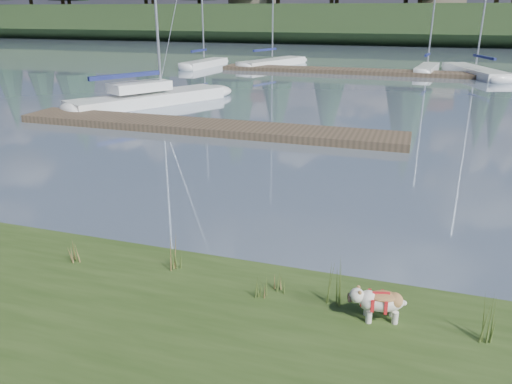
% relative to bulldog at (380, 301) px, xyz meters
% --- Properties ---
extents(ground, '(200.00, 200.00, 0.00)m').
position_rel_bulldog_xyz_m(ground, '(-3.86, 32.61, -0.65)').
color(ground, slate).
rests_on(ground, ground).
extents(ridge, '(200.00, 20.00, 5.00)m').
position_rel_bulldog_xyz_m(ridge, '(-3.86, 75.61, 1.85)').
color(ridge, '#203118').
rests_on(ridge, ground).
extents(bulldog, '(0.83, 0.45, 0.49)m').
position_rel_bulldog_xyz_m(bulldog, '(0.00, 0.00, 0.00)').
color(bulldog, silver).
rests_on(bulldog, bank).
extents(sailboat_main, '(6.16, 9.08, 13.42)m').
position_rel_bulldog_xyz_m(sailboat_main, '(-12.43, 16.67, -0.23)').
color(sailboat_main, white).
rests_on(sailboat_main, ground).
extents(dock_near, '(16.00, 2.00, 0.30)m').
position_rel_bulldog_xyz_m(dock_near, '(-7.86, 11.61, -0.50)').
color(dock_near, '#4C3D2C').
rests_on(dock_near, ground).
extents(dock_far, '(26.00, 2.20, 0.30)m').
position_rel_bulldog_xyz_m(dock_far, '(-1.86, 32.61, -0.50)').
color(dock_far, '#4C3D2C').
rests_on(dock_far, ground).
extents(sailboat_bg_0, '(2.01, 6.85, 9.93)m').
position_rel_bulldog_xyz_m(sailboat_bg_0, '(-17.04, 33.60, -0.33)').
color(sailboat_bg_0, white).
rests_on(sailboat_bg_0, ground).
extents(sailboat_bg_1, '(4.63, 8.67, 12.80)m').
position_rel_bulldog_xyz_m(sailboat_bg_1, '(-11.67, 36.34, -0.33)').
color(sailboat_bg_1, white).
rests_on(sailboat_bg_1, ground).
extents(sailboat_bg_2, '(1.94, 6.18, 9.35)m').
position_rel_bulldog_xyz_m(sailboat_bg_2, '(0.70, 35.00, -0.32)').
color(sailboat_bg_2, white).
rests_on(sailboat_bg_2, ground).
extents(sailboat_bg_3, '(4.74, 9.14, 13.20)m').
position_rel_bulldog_xyz_m(sailboat_bg_3, '(3.72, 34.69, -0.33)').
color(sailboat_bg_3, white).
rests_on(sailboat_bg_3, ground).
extents(weed_0, '(0.17, 0.14, 0.65)m').
position_rel_bulldog_xyz_m(weed_0, '(-3.42, 0.41, -0.03)').
color(weed_0, '#475B23').
rests_on(weed_0, bank).
extents(weed_1, '(0.17, 0.14, 0.43)m').
position_rel_bulldog_xyz_m(weed_1, '(-1.78, 0.05, -0.12)').
color(weed_1, '#475B23').
rests_on(weed_1, bank).
extents(weed_2, '(0.17, 0.14, 0.75)m').
position_rel_bulldog_xyz_m(weed_2, '(-0.69, 0.17, 0.01)').
color(weed_2, '#475B23').
rests_on(weed_2, bank).
extents(weed_3, '(0.17, 0.14, 0.47)m').
position_rel_bulldog_xyz_m(weed_3, '(-5.28, 0.10, -0.11)').
color(weed_3, '#475B23').
rests_on(weed_3, bank).
extents(weed_4, '(0.17, 0.14, 0.37)m').
position_rel_bulldog_xyz_m(weed_4, '(-1.57, 0.30, -0.15)').
color(weed_4, '#475B23').
rests_on(weed_4, bank).
extents(weed_5, '(0.17, 0.14, 0.69)m').
position_rel_bulldog_xyz_m(weed_5, '(1.40, -0.11, -0.01)').
color(weed_5, '#475B23').
rests_on(weed_5, bank).
extents(mud_lip, '(60.00, 0.50, 0.14)m').
position_rel_bulldog_xyz_m(mud_lip, '(-3.86, 1.01, -0.58)').
color(mud_lip, '#33281C').
rests_on(mud_lip, ground).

